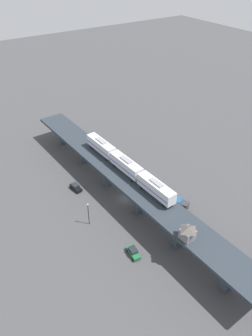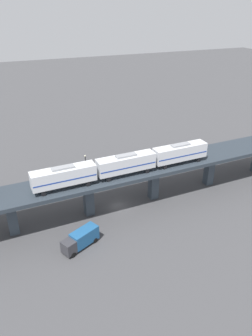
# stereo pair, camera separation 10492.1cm
# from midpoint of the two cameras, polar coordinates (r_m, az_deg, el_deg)

# --- Properties ---
(ground_plane) EXTENTS (400.00, 400.00, 0.00)m
(ground_plane) POSITION_cam_midpoint_polar(r_m,az_deg,el_deg) (65.06, -28.53, -22.16)
(ground_plane) COLOR #424244
(elevated_viaduct) EXTENTS (12.37, 92.28, 8.13)m
(elevated_viaduct) POSITION_cam_midpoint_polar(r_m,az_deg,el_deg) (59.94, -30.50, -18.23)
(elevated_viaduct) COLOR #283039
(elevated_viaduct) RESTS_ON ground
(subway_train) EXTENTS (4.44, 37.29, 4.45)m
(subway_train) POSITION_cam_midpoint_polar(r_m,az_deg,el_deg) (57.91, -30.43, -14.78)
(subway_train) COLOR silver
(subway_train) RESTS_ON elevated_viaduct
(signal_hut) EXTENTS (3.36, 3.36, 3.40)m
(signal_hut) POSITION_cam_midpoint_polar(r_m,az_deg,el_deg) (43.79, -27.85, -42.23)
(signal_hut) COLOR slate
(signal_hut) RESTS_ON elevated_viaduct
(street_car_green) EXTENTS (2.37, 4.59, 1.89)m
(street_car_green) POSITION_cam_midpoint_polar(r_m,az_deg,el_deg) (56.97, -36.68, -38.43)
(street_car_green) COLOR #1E6638
(street_car_green) RESTS_ON ground
(street_car_black) EXTENTS (2.32, 4.57, 1.89)m
(street_car_black) POSITION_cam_midpoint_polar(r_m,az_deg,el_deg) (73.88, -37.76, -16.75)
(street_car_black) COLOR black
(street_car_black) RESTS_ON ground
(delivery_truck) EXTENTS (5.20, 7.45, 3.20)m
(delivery_truck) POSITION_cam_midpoint_polar(r_m,az_deg,el_deg) (57.02, -16.82, -26.19)
(delivery_truck) COLOR #333338
(delivery_truck) RESTS_ON ground
(street_lamp) EXTENTS (0.44, 0.44, 6.94)m
(street_lamp) POSITION_cam_midpoint_polar(r_m,az_deg,el_deg) (62.96, -41.91, -25.34)
(street_lamp) COLOR black
(street_lamp) RESTS_ON ground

